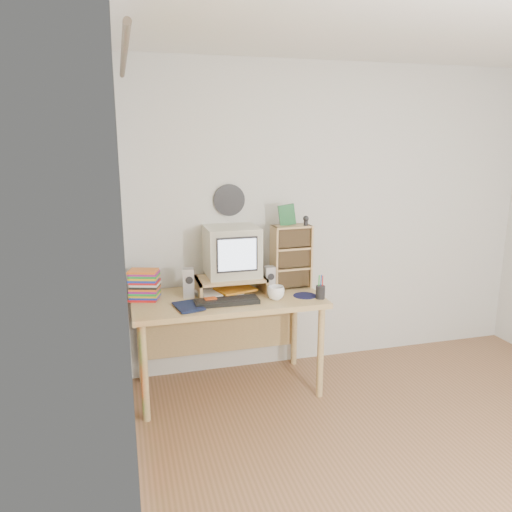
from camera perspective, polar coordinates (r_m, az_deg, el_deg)
floor at (r=3.33m, az=21.80°, el=-22.57°), size 3.50×3.50×0.00m
ceiling at (r=2.80m, az=26.60°, el=24.31°), size 3.50×3.50×0.00m
back_wall at (r=4.28m, az=9.19°, el=4.36°), size 3.50×0.00×3.50m
left_wall at (r=2.20m, az=-14.40°, el=-4.42°), size 0.00×3.50×3.50m
curtain at (r=2.69m, az=-13.65°, el=-3.37°), size 0.00×2.20×2.20m
wall_disc at (r=3.94m, az=-3.08°, el=6.40°), size 0.25×0.02×0.25m
desk at (r=3.84m, az=-3.48°, el=-6.33°), size 1.40×0.70×0.75m
monitor_riser at (r=3.81m, az=-2.90°, el=-2.84°), size 0.52×0.30×0.12m
crt_monitor at (r=3.81m, az=-2.68°, el=0.49°), size 0.40×0.40×0.38m
speaker_left at (r=3.73m, az=-7.72°, el=-3.06°), size 0.09×0.09×0.22m
speaker_right at (r=3.83m, az=1.55°, el=-2.65°), size 0.08×0.08×0.20m
keyboard at (r=3.59m, az=-3.36°, el=-5.21°), size 0.46×0.16×0.03m
dvd_stack at (r=3.72m, az=-12.67°, el=-2.76°), size 0.24×0.20×0.29m
cd_rack at (r=3.92m, az=4.03°, el=-0.08°), size 0.30×0.17×0.50m
mug at (r=3.66m, az=2.28°, el=-4.24°), size 0.14×0.14×0.10m
diary at (r=3.50m, az=-9.09°, el=-5.74°), size 0.24×0.20×0.04m
mousepad at (r=3.77m, az=5.61°, el=-4.53°), size 0.19×0.19×0.00m
pen_cup at (r=3.70m, az=7.38°, el=-3.84°), size 0.08×0.08×0.14m
papers at (r=3.81m, az=-3.62°, el=-4.02°), size 0.37×0.32×0.04m
red_box at (r=3.59m, az=-5.22°, el=-5.11°), size 0.09×0.06×0.04m
game_box at (r=3.86m, az=3.55°, el=4.71°), size 0.13×0.04×0.16m
webcam at (r=3.86m, az=5.72°, el=4.04°), size 0.05×0.05×0.08m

